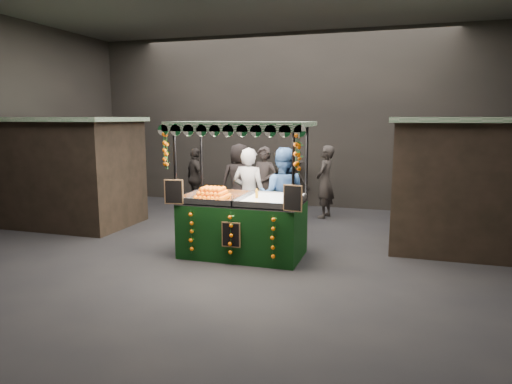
% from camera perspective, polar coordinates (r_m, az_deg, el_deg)
% --- Properties ---
extents(ground, '(12.00, 12.00, 0.00)m').
position_cam_1_polar(ground, '(9.07, -3.29, -7.30)').
color(ground, black).
rests_on(ground, ground).
extents(market_hall, '(12.10, 10.10, 5.05)m').
position_cam_1_polar(market_hall, '(8.73, -3.50, 14.50)').
color(market_hall, black).
rests_on(market_hall, ground).
extents(neighbour_stall_left, '(3.00, 2.20, 2.60)m').
position_cam_1_polar(neighbour_stall_left, '(11.87, -21.90, 2.44)').
color(neighbour_stall_left, black).
rests_on(neighbour_stall_left, ground).
extents(neighbour_stall_right, '(3.00, 2.20, 2.60)m').
position_cam_1_polar(neighbour_stall_right, '(9.81, 24.91, 0.93)').
color(neighbour_stall_right, black).
rests_on(neighbour_stall_right, ground).
extents(juice_stall, '(2.60, 1.53, 2.52)m').
position_cam_1_polar(juice_stall, '(8.53, -1.69, -2.93)').
color(juice_stall, black).
rests_on(juice_stall, ground).
extents(vendor_grey, '(0.76, 0.54, 1.98)m').
position_cam_1_polar(vendor_grey, '(9.59, -0.90, -0.30)').
color(vendor_grey, slate).
rests_on(vendor_grey, ground).
extents(vendor_blue, '(1.03, 0.83, 2.00)m').
position_cam_1_polar(vendor_blue, '(9.27, 3.31, -0.58)').
color(vendor_blue, navy).
rests_on(vendor_blue, ground).
extents(shopper_0, '(0.77, 0.60, 1.88)m').
position_cam_1_polar(shopper_0, '(11.33, 1.00, 0.95)').
color(shopper_0, '#2E2725').
rests_on(shopper_0, ground).
extents(shopper_1, '(1.13, 1.15, 1.87)m').
position_cam_1_polar(shopper_1, '(10.41, 3.19, 0.16)').
color(shopper_1, '#2A2622').
rests_on(shopper_1, ground).
extents(shopper_2, '(1.03, 1.00, 1.73)m').
position_cam_1_polar(shopper_2, '(13.22, -7.57, 1.74)').
color(shopper_2, '#2B2623').
rests_on(shopper_2, ground).
extents(shopper_3, '(1.11, 1.09, 1.53)m').
position_cam_1_polar(shopper_3, '(13.14, 4.78, 1.29)').
color(shopper_3, '#292421').
rests_on(shopper_3, ground).
extents(shopper_4, '(1.11, 0.93, 1.93)m').
position_cam_1_polar(shopper_4, '(11.84, -2.09, 1.43)').
color(shopper_4, black).
rests_on(shopper_4, ground).
extents(shopper_5, '(1.70, 1.55, 1.89)m').
position_cam_1_polar(shopper_5, '(10.63, 24.78, -0.47)').
color(shopper_5, '#2A2622').
rests_on(shopper_5, ground).
extents(shopper_6, '(0.58, 0.76, 1.89)m').
position_cam_1_polar(shopper_6, '(11.93, 8.64, 1.27)').
color(shopper_6, '#2B2623').
rests_on(shopper_6, ground).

